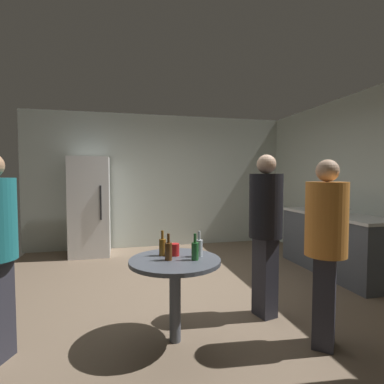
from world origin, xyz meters
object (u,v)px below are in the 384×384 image
object	(u,v)px
wine_bottle_on_counter	(317,203)
foreground_table	(175,271)
person_in_black_shirt	(266,222)
plastic_cup_red	(175,250)
kettle	(342,210)
beer_bottle_clear	(199,247)
beer_bottle_green	(195,250)
person_in_orange_shirt	(326,239)
beer_bottle_amber	(162,246)
refrigerator	(90,206)
beer_bottle_brown	(168,251)

from	to	relation	value
wine_bottle_on_counter	foreground_table	xyz separation A→B (m)	(-2.70, -1.78, -0.39)
foreground_table	person_in_black_shirt	xyz separation A→B (m)	(1.00, 0.26, 0.35)
foreground_table	plastic_cup_red	distance (m)	0.20
kettle	beer_bottle_clear	bearing A→B (deg)	-156.13
beer_bottle_green	plastic_cup_red	world-z (taller)	beer_bottle_green
wine_bottle_on_counter	person_in_orange_shirt	xyz separation A→B (m)	(-1.48, -2.15, -0.09)
beer_bottle_amber	beer_bottle_clear	bearing A→B (deg)	-19.01
beer_bottle_green	beer_bottle_clear	size ratio (longest dim) A/B	1.00
wine_bottle_on_counter	foreground_table	world-z (taller)	wine_bottle_on_counter
foreground_table	refrigerator	bearing A→B (deg)	107.06
refrigerator	foreground_table	bearing A→B (deg)	-72.94
person_in_orange_shirt	plastic_cup_red	bearing A→B (deg)	19.46
plastic_cup_red	person_in_orange_shirt	size ratio (longest dim) A/B	0.07
beer_bottle_green	plastic_cup_red	distance (m)	0.23
beer_bottle_amber	person_in_black_shirt	world-z (taller)	person_in_black_shirt
kettle	beer_bottle_brown	distance (m)	2.91
foreground_table	beer_bottle_amber	bearing A→B (deg)	122.61
kettle	person_in_black_shirt	distance (m)	1.82
wine_bottle_on_counter	foreground_table	size ratio (longest dim) A/B	0.39
refrigerator	beer_bottle_brown	size ratio (longest dim) A/B	7.83
refrigerator	person_in_black_shirt	size ratio (longest dim) A/B	1.07
beer_bottle_amber	beer_bottle_clear	world-z (taller)	same
foreground_table	beer_bottle_amber	distance (m)	0.25
foreground_table	plastic_cup_red	size ratio (longest dim) A/B	7.27
wine_bottle_on_counter	beer_bottle_green	world-z (taller)	wine_bottle_on_counter
beer_bottle_brown	person_in_orange_shirt	bearing A→B (deg)	-15.50
beer_bottle_amber	plastic_cup_red	world-z (taller)	beer_bottle_amber
refrigerator	beer_bottle_green	bearing A→B (deg)	-70.71
refrigerator	plastic_cup_red	world-z (taller)	refrigerator
wine_bottle_on_counter	person_in_black_shirt	bearing A→B (deg)	-138.30
kettle	wine_bottle_on_counter	size ratio (longest dim) A/B	0.79
beer_bottle_green	kettle	bearing A→B (deg)	25.25
beer_bottle_amber	beer_bottle_green	size ratio (longest dim) A/B	1.00
beer_bottle_clear	plastic_cup_red	size ratio (longest dim) A/B	2.09
beer_bottle_brown	plastic_cup_red	size ratio (longest dim) A/B	2.09
plastic_cup_red	person_in_orange_shirt	world-z (taller)	person_in_orange_shirt
foreground_table	beer_bottle_clear	size ratio (longest dim) A/B	3.48
beer_bottle_green	foreground_table	bearing A→B (deg)	157.28
foreground_table	beer_bottle_clear	distance (m)	0.30
wine_bottle_on_counter	person_in_orange_shirt	size ratio (longest dim) A/B	0.19
beer_bottle_brown	beer_bottle_clear	bearing A→B (deg)	10.34
beer_bottle_green	beer_bottle_clear	bearing A→B (deg)	57.58
beer_bottle_green	plastic_cup_red	size ratio (longest dim) A/B	2.09
refrigerator	wine_bottle_on_counter	distance (m)	3.97
refrigerator	person_in_orange_shirt	size ratio (longest dim) A/B	1.13
refrigerator	beer_bottle_clear	distance (m)	3.44
kettle	beer_bottle_amber	xyz separation A→B (m)	(-2.71, -0.95, -0.15)
wine_bottle_on_counter	kettle	bearing A→B (deg)	-96.36
person_in_black_shirt	person_in_orange_shirt	bearing A→B (deg)	95.94
beer_bottle_clear	wine_bottle_on_counter	bearing A→B (deg)	35.25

